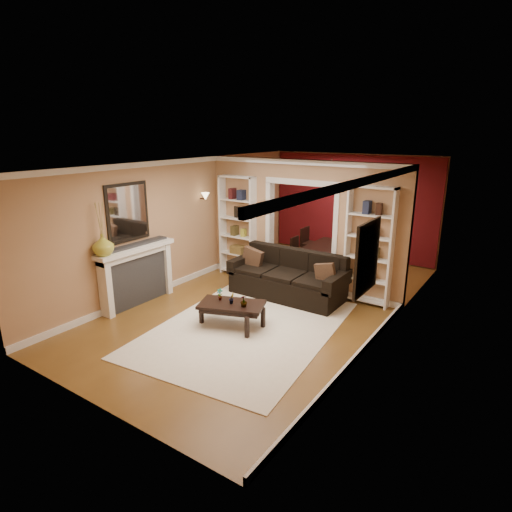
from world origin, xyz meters
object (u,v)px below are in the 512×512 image
Objects in this scene: sofa at (287,275)px; bookshelf_right at (369,247)px; dining_table at (327,256)px; coffee_table at (232,314)px; bookshelf_left at (238,227)px; fireplace at (138,276)px.

sofa is 1.03× the size of bookshelf_right.
sofa is 2.25m from dining_table.
coffee_table is 0.48× the size of bookshelf_right.
coffee_table is at bearing -124.21° from bookshelf_right.
sofa is 1.03× the size of bookshelf_left.
bookshelf_right is 1.47× the size of dining_table.
sofa is 1.88m from bookshelf_left.
bookshelf_left and bookshelf_right have the same top height.
bookshelf_right is at bearing -135.72° from dining_table.
fireplace is at bearing 165.92° from coffee_table.
dining_table is at bearing 94.22° from sofa.
coffee_table is 0.70× the size of dining_table.
coffee_table is 0.48× the size of bookshelf_left.
coffee_table is (-0.11, -1.71, -0.25)m from sofa.
bookshelf_left reaches higher than dining_table.
sofa is at bearing -19.33° from bookshelf_left.
bookshelf_left is 2.65m from fireplace.
sofa is at bearing -158.15° from bookshelf_right.
bookshelf_right is 4.47m from fireplace.
coffee_table is 2.92m from bookshelf_right.
dining_table is at bearing 64.11° from fireplace.
sofa is at bearing 65.65° from coffee_table.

